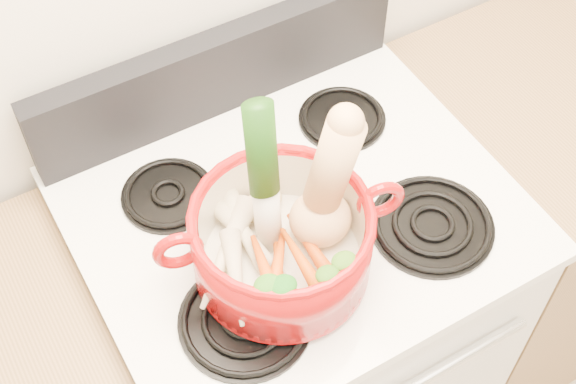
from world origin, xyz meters
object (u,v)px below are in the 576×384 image
dutch_oven (282,242)px  squash (323,186)px  leek (266,180)px  stove_body (294,333)px

dutch_oven → squash: (0.08, 0.01, 0.09)m
dutch_oven → squash: 0.12m
squash → leek: bearing=174.1°
squash → leek: size_ratio=0.84×
stove_body → dutch_oven: (-0.09, -0.11, 0.58)m
stove_body → squash: size_ratio=3.43×
dutch_oven → leek: (-0.00, 0.04, 0.12)m
stove_body → leek: size_ratio=2.87×
squash → stove_body: bearing=103.2°
stove_body → leek: (-0.09, -0.06, 0.70)m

